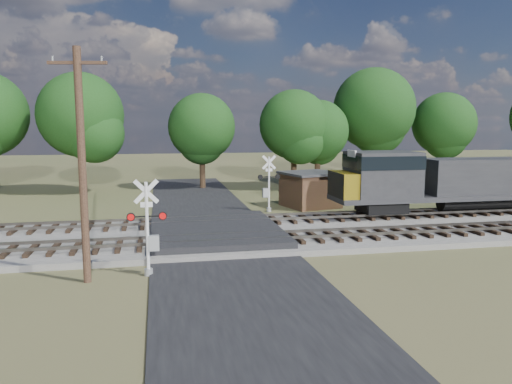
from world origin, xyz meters
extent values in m
plane|color=#454F2A|center=(0.00, 0.00, 0.00)|extent=(160.00, 160.00, 0.00)
cube|color=gray|center=(10.00, 0.50, 0.15)|extent=(140.00, 10.00, 0.30)
cube|color=black|center=(0.00, 0.00, 0.04)|extent=(7.00, 60.00, 0.08)
cube|color=#262628|center=(0.00, 0.50, 0.32)|extent=(7.00, 9.00, 0.62)
cube|color=black|center=(2.00, -2.00, 0.39)|extent=(44.00, 2.60, 0.18)
cube|color=#59544C|center=(10.00, -2.72, 0.55)|extent=(140.00, 0.08, 0.15)
cube|color=#59544C|center=(10.00, -1.28, 0.55)|extent=(140.00, 0.08, 0.15)
cube|color=black|center=(2.00, 3.00, 0.39)|extent=(44.00, 2.60, 0.18)
cube|color=#59544C|center=(10.00, 2.28, 0.55)|extent=(140.00, 0.08, 0.15)
cube|color=#59544C|center=(10.00, 3.72, 0.55)|extent=(140.00, 0.08, 0.15)
cylinder|color=silver|center=(-3.54, -5.98, 1.97)|extent=(0.14, 0.14, 3.94)
cylinder|color=#999D9F|center=(-3.54, -5.98, 0.15)|extent=(0.35, 0.35, 0.30)
cube|color=silver|center=(-3.54, -5.98, 3.54)|extent=(1.03, 0.05, 1.03)
cube|color=silver|center=(-3.54, -5.98, 3.54)|extent=(1.03, 0.05, 1.03)
cube|color=silver|center=(-3.54, -5.98, 3.00)|extent=(0.49, 0.04, 0.22)
cube|color=black|center=(-3.54, -5.98, 2.51)|extent=(1.57, 0.08, 0.06)
cylinder|color=red|center=(-4.18, -5.99, 2.51)|extent=(0.36, 0.10, 0.35)
cylinder|color=red|center=(-2.90, -5.97, 2.51)|extent=(0.36, 0.10, 0.35)
cube|color=#999D9F|center=(-3.29, -5.97, 1.38)|extent=(0.45, 0.30, 0.64)
cylinder|color=silver|center=(4.73, 7.86, 1.98)|extent=(0.14, 0.14, 3.96)
cylinder|color=#999D9F|center=(4.73, 7.86, 0.15)|extent=(0.36, 0.36, 0.30)
cube|color=silver|center=(4.73, 7.86, 3.56)|extent=(1.04, 0.10, 1.03)
cube|color=silver|center=(4.73, 7.86, 3.56)|extent=(1.04, 0.10, 1.03)
cube|color=silver|center=(4.73, 7.86, 3.02)|extent=(0.50, 0.06, 0.22)
cube|color=black|center=(4.73, 7.86, 2.52)|extent=(1.58, 0.16, 0.06)
cylinder|color=red|center=(5.37, 7.90, 2.52)|extent=(0.36, 0.12, 0.36)
cylinder|color=red|center=(4.09, 7.83, 2.52)|extent=(0.36, 0.12, 0.36)
cube|color=#999D9F|center=(4.49, 7.85, 1.38)|extent=(0.46, 0.32, 0.64)
cylinder|color=#321E17|center=(-5.92, -6.39, 4.59)|extent=(0.31, 0.31, 9.18)
cube|color=#321E17|center=(-5.92, -6.39, 8.57)|extent=(2.23, 0.52, 0.12)
cube|color=#4C3720|center=(8.30, 9.40, 1.24)|extent=(4.32, 4.32, 2.47)
cube|color=#313133|center=(8.30, 9.40, 2.56)|extent=(4.75, 4.75, 0.18)
cylinder|color=black|center=(-9.70, 20.85, 2.71)|extent=(0.56, 0.56, 5.43)
sphere|color=#173B12|center=(-9.70, 20.85, 7.06)|extent=(7.60, 7.60, 7.60)
cylinder|color=black|center=(1.24, 21.75, 2.30)|extent=(0.56, 0.56, 4.59)
sphere|color=#173B12|center=(1.24, 21.75, 5.97)|extent=(6.43, 6.43, 6.43)
cylinder|color=black|center=(9.88, 19.78, 2.38)|extent=(0.56, 0.56, 4.76)
sphere|color=#173B12|center=(9.88, 19.78, 6.18)|extent=(6.66, 6.66, 6.66)
cylinder|color=black|center=(12.47, 20.36, 2.15)|extent=(0.56, 0.56, 4.29)
sphere|color=#173B12|center=(12.47, 20.36, 5.58)|extent=(6.01, 6.01, 6.01)
cylinder|color=black|center=(19.08, 22.19, 3.00)|extent=(0.56, 0.56, 6.00)
sphere|color=#173B12|center=(19.08, 22.19, 7.80)|extent=(8.40, 8.40, 8.40)
cylinder|color=black|center=(27.54, 22.81, 2.41)|extent=(0.56, 0.56, 4.81)
sphere|color=#173B12|center=(27.54, 22.81, 6.26)|extent=(6.74, 6.74, 6.74)
camera|label=1|loc=(-3.07, -26.61, 6.29)|focal=35.00mm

